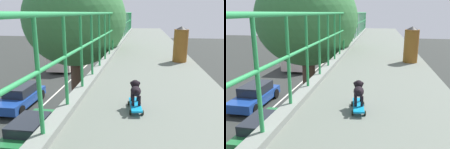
% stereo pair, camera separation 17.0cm
% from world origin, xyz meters
% --- Properties ---
extents(car_green_fifth, '(1.83, 4.13, 1.30)m').
position_xyz_m(car_green_fifth, '(-4.64, 8.70, 0.63)').
color(car_green_fifth, '#206F37').
rests_on(car_green_fifth, ground).
extents(car_blue_sixth, '(1.94, 4.50, 1.45)m').
position_xyz_m(car_blue_sixth, '(-7.56, 12.97, 0.71)').
color(car_blue_sixth, '#1A3F94').
rests_on(car_blue_sixth, ground).
extents(city_bus, '(2.73, 11.76, 3.09)m').
position_xyz_m(city_bus, '(-7.95, 27.10, 1.76)').
color(city_bus, beige).
rests_on(city_bus, ground).
extents(roadside_tree_mid, '(3.67, 3.67, 7.75)m').
position_xyz_m(roadside_tree_mid, '(-1.72, 7.09, 5.98)').
color(roadside_tree_mid, '#4B372B').
rests_on(roadside_tree_mid, ground).
extents(toy_skateboard, '(0.23, 0.50, 0.09)m').
position_xyz_m(toy_skateboard, '(0.65, 1.69, 5.11)').
color(toy_skateboard, '#0E8BC9').
rests_on(toy_skateboard, overpass_deck).
extents(small_dog, '(0.17, 0.34, 0.29)m').
position_xyz_m(small_dog, '(0.64, 1.75, 5.31)').
color(small_dog, black).
rests_on(small_dog, toy_skateboard).
extents(litter_bin, '(0.37, 0.37, 0.93)m').
position_xyz_m(litter_bin, '(1.70, 5.05, 5.51)').
color(litter_bin, brown).
rests_on(litter_bin, overpass_deck).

